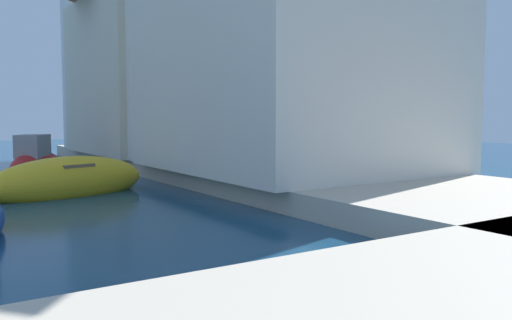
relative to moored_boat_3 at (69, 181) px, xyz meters
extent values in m
cube|color=#BCB29E|center=(6.01, -1.51, -0.11)|extent=(6.00, 32.00, 0.50)
ellipsoid|color=gold|center=(0.00, 0.00, 0.00)|extent=(4.48, 2.47, 1.29)
cube|color=brown|center=(0.00, 0.00, 0.42)|extent=(1.12, 1.32, 0.08)
ellipsoid|color=#B21E1E|center=(0.22, 5.22, -0.06)|extent=(2.72, 3.20, 1.07)
cube|color=gray|center=(0.08, 5.02, 0.65)|extent=(1.30, 1.38, 0.78)
cube|color=silver|center=(6.01, -1.48, 3.96)|extent=(6.70, 8.06, 7.63)
cube|color=beige|center=(6.01, 7.30, 3.25)|extent=(6.73, 7.22, 6.21)
cube|color=white|center=(6.01, 7.54, 3.74)|extent=(6.22, 9.91, 7.21)
cylinder|color=brown|center=(5.34, -3.95, 1.18)|extent=(0.24, 0.24, 2.07)
sphere|color=#285623|center=(5.34, -3.95, 3.19)|extent=(2.80, 2.80, 2.80)
camera|label=1|loc=(-3.54, -14.33, 1.72)|focal=38.13mm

